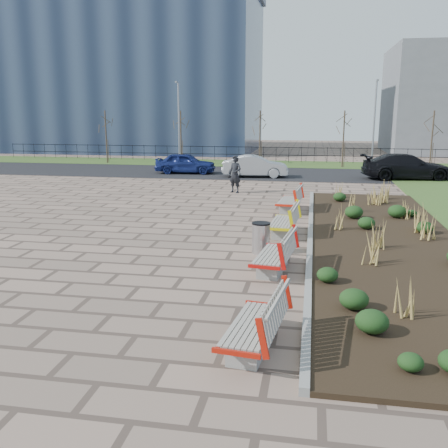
% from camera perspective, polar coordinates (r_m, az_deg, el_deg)
% --- Properties ---
extents(ground, '(120.00, 120.00, 0.00)m').
position_cam_1_polar(ground, '(11.96, -9.71, -7.09)').
color(ground, '#876D5D').
rests_on(ground, ground).
extents(planting_bed, '(4.50, 18.00, 0.10)m').
position_cam_1_polar(planting_bed, '(16.23, 18.06, -2.03)').
color(planting_bed, black).
rests_on(planting_bed, ground).
extents(planting_curb, '(0.16, 18.00, 0.15)m').
position_cam_1_polar(planting_curb, '(16.05, 9.81, -1.65)').
color(planting_curb, gray).
rests_on(planting_curb, ground).
extents(grass_verge_far, '(80.00, 5.00, 0.04)m').
position_cam_1_polar(grass_verge_far, '(38.96, 4.31, 6.89)').
color(grass_verge_far, '#33511E').
rests_on(grass_verge_far, ground).
extents(road, '(80.00, 7.00, 0.02)m').
position_cam_1_polar(road, '(33.04, 3.23, 5.82)').
color(road, black).
rests_on(road, ground).
extents(bench_a, '(1.16, 2.20, 1.00)m').
position_cam_1_polar(bench_a, '(8.73, 3.27, -11.11)').
color(bench_a, red).
rests_on(bench_a, ground).
extents(bench_b, '(1.15, 2.19, 1.00)m').
position_cam_1_polar(bench_b, '(12.81, 5.62, -3.26)').
color(bench_b, red).
rests_on(bench_b, ground).
extents(bench_c, '(1.07, 2.17, 1.00)m').
position_cam_1_polar(bench_c, '(16.60, 6.71, 0.45)').
color(bench_c, yellow).
rests_on(bench_c, ground).
extents(bench_d, '(1.10, 2.18, 1.00)m').
position_cam_1_polar(bench_d, '(20.61, 7.41, 2.85)').
color(bench_d, red).
rests_on(bench_d, ground).
extents(litter_bin, '(0.52, 0.52, 0.89)m').
position_cam_1_polar(litter_bin, '(14.40, 4.24, -1.65)').
color(litter_bin, '#B2B2B7').
rests_on(litter_bin, ground).
extents(pedestrian, '(0.80, 0.69, 1.86)m').
position_cam_1_polar(pedestrian, '(25.03, 1.28, 5.71)').
color(pedestrian, black).
rests_on(pedestrian, ground).
extents(car_blue, '(4.03, 1.88, 1.33)m').
position_cam_1_polar(car_blue, '(32.91, -4.42, 6.96)').
color(car_blue, navy).
rests_on(car_blue, road).
extents(car_silver, '(4.16, 1.81, 1.33)m').
position_cam_1_polar(car_silver, '(31.03, 3.57, 6.61)').
color(car_silver, '#989B9F').
rests_on(car_silver, road).
extents(car_black, '(5.43, 2.79, 1.51)m').
position_cam_1_polar(car_black, '(31.85, 20.13, 6.18)').
color(car_black, black).
rests_on(car_black, road).
extents(tree_a, '(1.40, 1.40, 4.00)m').
position_cam_1_polar(tree_a, '(40.38, -13.32, 9.67)').
color(tree_a, '#4C3D2D').
rests_on(tree_a, grass_verge_far).
extents(tree_b, '(1.40, 1.40, 4.00)m').
position_cam_1_polar(tree_b, '(38.41, -4.95, 9.81)').
color(tree_b, '#4C3D2D').
rests_on(tree_b, grass_verge_far).
extents(tree_c, '(1.40, 1.40, 4.00)m').
position_cam_1_polar(tree_c, '(37.32, 4.12, 9.74)').
color(tree_c, '#4C3D2D').
rests_on(tree_c, grass_verge_far).
extents(tree_d, '(1.40, 1.40, 4.00)m').
position_cam_1_polar(tree_d, '(37.17, 13.48, 9.41)').
color(tree_d, '#4C3D2D').
rests_on(tree_d, grass_verge_far).
extents(tree_e, '(1.40, 1.40, 4.00)m').
position_cam_1_polar(tree_e, '(37.98, 22.66, 8.85)').
color(tree_e, '#4C3D2D').
rests_on(tree_e, grass_verge_far).
extents(lamp_west, '(0.24, 0.60, 6.00)m').
position_cam_1_polar(lamp_west, '(37.89, -5.17, 11.28)').
color(lamp_west, gray).
rests_on(lamp_west, grass_verge_far).
extents(lamp_east, '(0.24, 0.60, 6.00)m').
position_cam_1_polar(lamp_east, '(36.80, 16.77, 10.76)').
color(lamp_east, gray).
rests_on(lamp_east, grass_verge_far).
extents(railing_fence, '(44.00, 0.10, 1.20)m').
position_cam_1_polar(railing_fence, '(40.39, 4.54, 7.98)').
color(railing_fence, black).
rests_on(railing_fence, grass_verge_far).
extents(building_glass, '(40.00, 14.00, 15.00)m').
position_cam_1_polar(building_glass, '(56.92, -17.69, 15.75)').
color(building_glass, '#192338').
rests_on(building_glass, ground).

